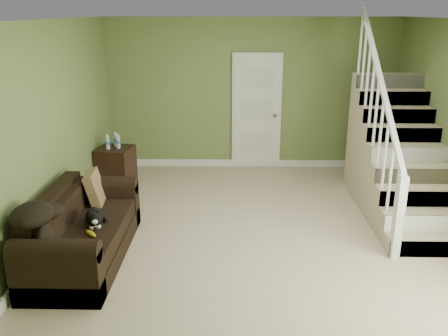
{
  "coord_description": "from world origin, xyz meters",
  "views": [
    {
      "loc": [
        -0.29,
        -5.48,
        2.7
      ],
      "look_at": [
        -0.42,
        0.27,
        0.78
      ],
      "focal_mm": 38.0,
      "sensor_mm": 36.0,
      "label": 1
    }
  ],
  "objects_px": {
    "side_table": "(116,166)",
    "banana": "(91,233)",
    "cat": "(94,217)",
    "sofa": "(81,234)"
  },
  "relations": [
    {
      "from": "side_table",
      "to": "banana",
      "type": "distance_m",
      "value": 2.7
    },
    {
      "from": "side_table",
      "to": "cat",
      "type": "distance_m",
      "value": 2.45
    },
    {
      "from": "cat",
      "to": "banana",
      "type": "relative_size",
      "value": 2.8
    },
    {
      "from": "side_table",
      "to": "banana",
      "type": "bearing_deg",
      "value": -81.83
    },
    {
      "from": "sofa",
      "to": "banana",
      "type": "height_order",
      "value": "sofa"
    },
    {
      "from": "sofa",
      "to": "side_table",
      "type": "height_order",
      "value": "side_table"
    },
    {
      "from": "sofa",
      "to": "cat",
      "type": "distance_m",
      "value": 0.29
    },
    {
      "from": "side_table",
      "to": "banana",
      "type": "relative_size",
      "value": 4.56
    },
    {
      "from": "sofa",
      "to": "cat",
      "type": "relative_size",
      "value": 3.78
    },
    {
      "from": "banana",
      "to": "side_table",
      "type": "bearing_deg",
      "value": 54.38
    }
  ]
}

